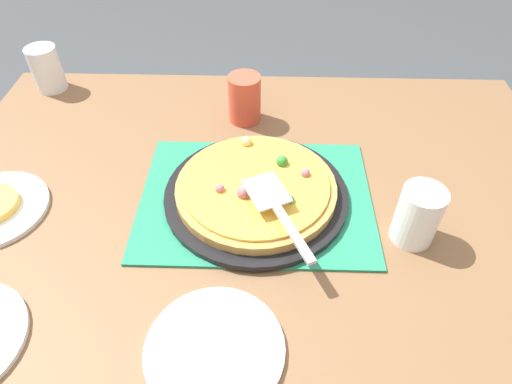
{
  "coord_description": "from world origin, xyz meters",
  "views": [
    {
      "loc": [
        -0.02,
        0.65,
        1.41
      ],
      "look_at": [
        0.0,
        0.0,
        0.77
      ],
      "focal_mm": 30.89,
      "sensor_mm": 36.0,
      "label": 1
    }
  ],
  "objects_px": {
    "pizza_pan": "(256,194)",
    "plate_side": "(215,349)",
    "cup_near": "(47,69)",
    "cup_far": "(245,99)",
    "pizza_server": "(277,208)",
    "pizza": "(256,187)",
    "cup_corner": "(418,215)"
  },
  "relations": [
    {
      "from": "cup_near",
      "to": "cup_far",
      "type": "bearing_deg",
      "value": 166.47
    },
    {
      "from": "cup_far",
      "to": "pizza_server",
      "type": "relative_size",
      "value": 0.53
    },
    {
      "from": "plate_side",
      "to": "pizza_server",
      "type": "height_order",
      "value": "pizza_server"
    },
    {
      "from": "pizza_pan",
      "to": "pizza",
      "type": "distance_m",
      "value": 0.02
    },
    {
      "from": "pizza_pan",
      "to": "plate_side",
      "type": "relative_size",
      "value": 1.73
    },
    {
      "from": "pizza_server",
      "to": "pizza_pan",
      "type": "bearing_deg",
      "value": -65.05
    },
    {
      "from": "pizza_server",
      "to": "pizza",
      "type": "bearing_deg",
      "value": -65.32
    },
    {
      "from": "cup_near",
      "to": "cup_far",
      "type": "relative_size",
      "value": 1.0
    },
    {
      "from": "plate_side",
      "to": "cup_near",
      "type": "xyz_separation_m",
      "value": [
        0.53,
        -0.75,
        0.06
      ]
    },
    {
      "from": "pizza_pan",
      "to": "cup_near",
      "type": "relative_size",
      "value": 3.17
    },
    {
      "from": "pizza",
      "to": "cup_far",
      "type": "height_order",
      "value": "cup_far"
    },
    {
      "from": "pizza_pan",
      "to": "pizza",
      "type": "height_order",
      "value": "pizza"
    },
    {
      "from": "cup_corner",
      "to": "pizza_server",
      "type": "height_order",
      "value": "cup_corner"
    },
    {
      "from": "cup_near",
      "to": "cup_corner",
      "type": "relative_size",
      "value": 1.0
    },
    {
      "from": "cup_near",
      "to": "cup_far",
      "type": "distance_m",
      "value": 0.56
    },
    {
      "from": "pizza_server",
      "to": "cup_near",
      "type": "bearing_deg",
      "value": -39.17
    },
    {
      "from": "pizza_pan",
      "to": "cup_far",
      "type": "relative_size",
      "value": 3.17
    },
    {
      "from": "cup_far",
      "to": "pizza",
      "type": "bearing_deg",
      "value": 97.34
    },
    {
      "from": "cup_near",
      "to": "pizza_pan",
      "type": "bearing_deg",
      "value": 144.25
    },
    {
      "from": "cup_near",
      "to": "pizza_server",
      "type": "xyz_separation_m",
      "value": [
        -0.62,
        0.51,
        0.01
      ]
    },
    {
      "from": "pizza_pan",
      "to": "cup_corner",
      "type": "relative_size",
      "value": 3.17
    },
    {
      "from": "cup_near",
      "to": "pizza_server",
      "type": "distance_m",
      "value": 0.8
    },
    {
      "from": "plate_side",
      "to": "pizza_server",
      "type": "xyz_separation_m",
      "value": [
        -0.1,
        -0.25,
        0.06
      ]
    },
    {
      "from": "plate_side",
      "to": "cup_far",
      "type": "bearing_deg",
      "value": -91.64
    },
    {
      "from": "pizza",
      "to": "cup_corner",
      "type": "bearing_deg",
      "value": 162.71
    },
    {
      "from": "pizza_pan",
      "to": "cup_near",
      "type": "height_order",
      "value": "cup_near"
    },
    {
      "from": "pizza",
      "to": "plate_side",
      "type": "relative_size",
      "value": 1.5
    },
    {
      "from": "plate_side",
      "to": "cup_near",
      "type": "height_order",
      "value": "cup_near"
    },
    {
      "from": "cup_far",
      "to": "pizza_server",
      "type": "xyz_separation_m",
      "value": [
        -0.08,
        0.38,
        0.01
      ]
    },
    {
      "from": "plate_side",
      "to": "pizza_server",
      "type": "bearing_deg",
      "value": -111.27
    },
    {
      "from": "cup_near",
      "to": "pizza_server",
      "type": "bearing_deg",
      "value": 140.83
    },
    {
      "from": "pizza",
      "to": "pizza_server",
      "type": "xyz_separation_m",
      "value": [
        -0.04,
        0.09,
        0.04
      ]
    }
  ]
}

